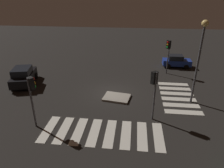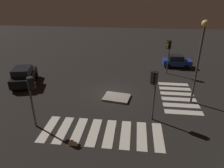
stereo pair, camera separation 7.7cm
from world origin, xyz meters
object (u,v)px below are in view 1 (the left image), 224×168
(car_black, at_px, (23,76))
(traffic_light_south, at_px, (32,90))
(street_lamp, at_px, (200,49))
(traffic_light_east, at_px, (154,84))
(traffic_light_north, at_px, (168,49))
(car_blue, at_px, (176,61))
(traffic_island, at_px, (117,97))

(car_black, relative_size, traffic_light_south, 1.19)
(traffic_light_south, xyz_separation_m, street_lamp, (12.46, 5.05, 2.01))
(traffic_light_east, bearing_deg, traffic_light_north, -55.11)
(traffic_light_north, xyz_separation_m, traffic_light_east, (-2.40, -10.08, -0.09))
(car_black, distance_m, traffic_light_east, 14.54)
(car_blue, bearing_deg, traffic_light_north, -122.10)
(car_black, relative_size, street_lamp, 0.65)
(traffic_island, height_order, traffic_light_north, traffic_light_north)
(traffic_light_east, distance_m, street_lamp, 5.31)
(car_blue, bearing_deg, car_black, -156.60)
(traffic_island, relative_size, car_black, 0.57)
(car_blue, xyz_separation_m, traffic_light_east, (-4.09, -12.79, 2.26))
(traffic_light_south, bearing_deg, street_lamp, -28.17)
(car_blue, xyz_separation_m, traffic_light_north, (-1.69, -2.71, 2.35))
(traffic_light_north, distance_m, street_lamp, 7.37)
(traffic_island, distance_m, traffic_light_south, 8.01)
(traffic_light_south, bearing_deg, traffic_light_east, -37.51)
(traffic_island, bearing_deg, street_lamp, 0.78)
(traffic_island, relative_size, car_blue, 0.73)
(traffic_light_south, distance_m, street_lamp, 13.59)
(traffic_island, bearing_deg, traffic_light_north, 52.36)
(car_blue, distance_m, street_lamp, 10.57)
(traffic_light_east, bearing_deg, traffic_island, 3.70)
(car_black, relative_size, car_blue, 1.27)
(street_lamp, bearing_deg, traffic_light_north, 101.62)
(car_blue, distance_m, traffic_light_south, 19.59)
(street_lamp, bearing_deg, traffic_light_south, -157.92)
(car_blue, bearing_deg, street_lamp, -91.64)
(car_blue, xyz_separation_m, traffic_light_south, (-12.71, -14.74, 2.22))
(traffic_island, xyz_separation_m, street_lamp, (6.89, 0.09, 4.94))
(car_black, bearing_deg, street_lamp, -110.58)
(traffic_light_east, bearing_deg, street_lamp, -92.73)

